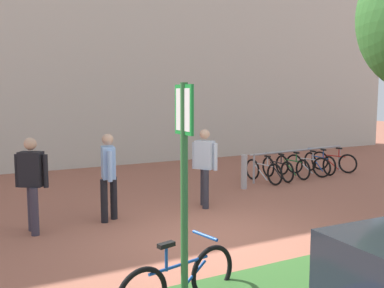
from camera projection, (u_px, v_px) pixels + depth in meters
ground_plane at (222, 241)px, 7.33m from camera, size 60.00×60.00×0.00m
building_facade at (84, 19)px, 14.62m from camera, size 28.00×1.20×10.00m
planter_strip at (287, 287)px, 5.38m from camera, size 7.00×1.10×0.16m
parking_sign_post at (184, 170)px, 4.53m from camera, size 0.08×0.36×2.60m
bike_at_sign at (180, 282)px, 4.92m from camera, size 1.65×0.50×0.86m
bike_rack_cluster at (300, 165)px, 13.01m from camera, size 3.74×1.88×0.83m
bollard_steel at (244, 172)px, 11.30m from camera, size 0.16×0.16×0.90m
person_casual_tan at (205, 163)px, 9.43m from camera, size 0.42×0.52×1.72m
person_shirt_blue at (108, 171)px, 8.38m from camera, size 0.37×0.60×1.72m
person_suited_dark at (32, 179)px, 7.63m from camera, size 0.52×0.45×1.72m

